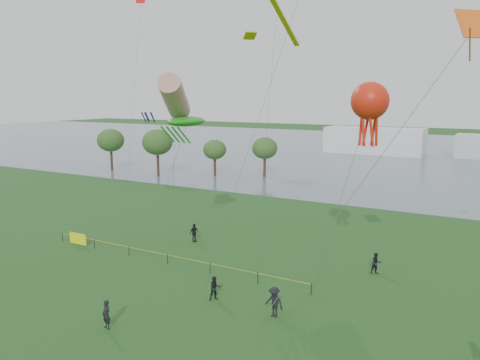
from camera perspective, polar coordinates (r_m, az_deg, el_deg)
The scene contains 13 objects.
lake at distance 116.00m, azimuth 22.34°, elevation 2.92°, with size 400.00×120.00×0.08m, color slate.
pavilion_left at distance 112.88m, azimuth 16.06°, elevation 4.63°, with size 22.00×8.00×6.00m, color silver.
trees at distance 79.49m, azimuth -8.20°, elevation 4.36°, with size 31.36×12.68×7.78m.
fence at distance 41.61m, azimuth -15.56°, elevation -7.68°, with size 24.07×0.07×1.05m.
spectator_a at distance 31.08m, azimuth -3.08°, elevation -13.04°, with size 0.77×0.60×1.58m, color black.
spectator_b at distance 28.89m, azimuth 4.18°, elevation -14.60°, with size 1.21×0.69×1.87m, color black.
spectator_c at distance 42.90m, azimuth -5.62°, elevation -6.41°, with size 0.98×0.41×1.68m, color black.
spectator_f at distance 28.59m, azimuth -15.98°, elevation -15.48°, with size 0.61×0.40×1.67m, color black.
spectator_g at distance 36.66m, azimuth 16.25°, elevation -9.74°, with size 0.78×0.61×1.61m, color black.
kite_windsock at distance 39.21m, azimuth -7.99°, elevation 9.95°, with size 4.29×5.17×14.91m.
kite_creature at distance 40.00m, azimuth -6.57°, elevation 7.07°, with size 4.20×4.68×11.38m.
kite_octopus at distance 31.44m, azimuth 15.55°, elevation 9.18°, with size 3.88×3.78×13.96m.
kite_delta at distance 23.95m, azimuth 25.37°, elevation 15.01°, with size 8.93×14.98×16.96m.
Camera 1 is at (13.72, -14.45, 12.99)m, focal length 35.00 mm.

